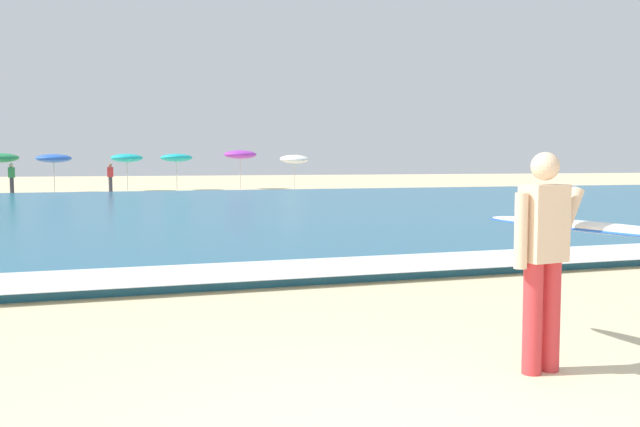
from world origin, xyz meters
TOP-DOWN VIEW (x-y plane):
  - sea at (0.00, 19.39)m, footprint 120.00×28.00m
  - surf_foam at (0.00, 5.99)m, footprint 120.00×1.65m
  - surfer_with_board at (1.94, 1.22)m, footprint 1.07×2.44m
  - beach_umbrella_3 at (-3.54, 36.63)m, footprint 1.86×1.87m
  - beach_umbrella_4 at (0.32, 37.42)m, footprint 1.79×1.79m
  - beach_umbrella_5 at (3.14, 37.66)m, footprint 1.84×1.86m
  - beach_umbrella_6 at (7.03, 38.16)m, footprint 1.98×1.99m
  - beach_umbrella_7 at (9.98, 36.40)m, footprint 1.76×1.80m
  - beachgoer_near_row_left at (-5.54, 35.41)m, footprint 0.32×0.20m
  - beachgoer_near_row_right at (-0.65, 35.53)m, footprint 0.32×0.20m

SIDE VIEW (x-z plane):
  - sea at x=0.00m, z-range 0.00..0.14m
  - surf_foam at x=0.00m, z-range 0.14..0.15m
  - beachgoer_near_row_left at x=-5.54m, z-range 0.05..1.63m
  - beachgoer_near_row_right at x=-0.65m, z-range 0.05..1.63m
  - surfer_with_board at x=1.94m, z-range 0.16..1.89m
  - beach_umbrella_7 at x=9.98m, z-range 0.75..2.88m
  - beach_umbrella_3 at x=-3.54m, z-range 0.80..2.89m
  - beach_umbrella_4 at x=0.32m, z-range 0.81..2.93m
  - beach_umbrella_5 at x=3.14m, z-range 0.81..2.97m
  - beach_umbrella_6 at x=7.03m, z-range 0.91..3.29m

